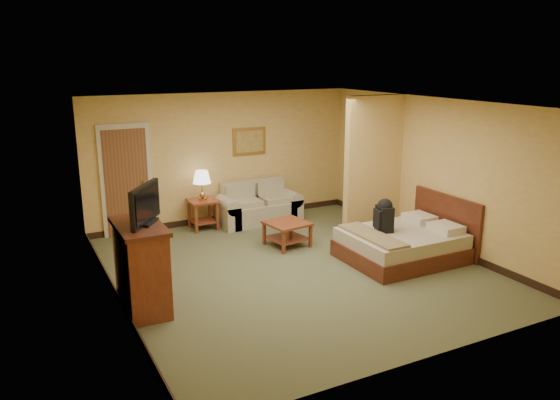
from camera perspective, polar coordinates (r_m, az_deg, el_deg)
floor at (r=8.74m, az=1.57°, el=-7.19°), size 6.00×6.00×0.00m
ceiling at (r=8.13m, az=1.70°, el=10.05°), size 6.00×6.00×0.00m
back_wall at (r=11.01m, az=-5.91°, el=4.39°), size 5.50×0.02×2.60m
left_wall at (r=7.46m, az=-17.24°, el=-1.20°), size 0.02×6.00×2.60m
right_wall at (r=9.93m, az=15.70°, el=2.78°), size 0.02×6.00×2.60m
partition at (r=10.25m, az=9.73°, el=3.48°), size 1.20×0.15×2.60m
door at (r=10.50m, az=-15.76°, el=1.91°), size 0.94×0.16×2.10m
baseboard at (r=11.29m, az=-5.73°, el=-1.82°), size 5.50×0.02×0.12m
loveseat at (r=11.07m, az=-2.27°, el=-0.95°), size 1.66×0.77×0.84m
side_table at (r=10.70m, az=-8.06°, el=-1.01°), size 0.53×0.53×0.59m
table_lamp at (r=10.54m, az=-8.18°, el=2.31°), size 0.35×0.35×0.57m
coffee_table at (r=9.66m, az=0.76°, el=-3.03°), size 0.78×0.78×0.44m
wall_picture at (r=11.15m, az=-3.22°, el=6.14°), size 0.72×0.04×0.56m
dresser at (r=7.43m, az=-14.28°, el=-6.79°), size 0.58×1.11×1.18m
tv at (r=7.19m, az=-13.92°, el=-0.54°), size 0.54×0.71×0.51m
bed at (r=9.28m, az=12.88°, el=-4.43°), size 1.90×1.55×1.00m
backpack at (r=9.06m, az=10.87°, el=-1.46°), size 0.28×0.36×0.55m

